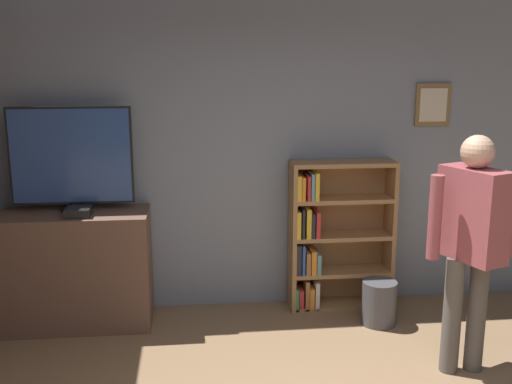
{
  "coord_description": "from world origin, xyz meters",
  "views": [
    {
      "loc": [
        -0.73,
        -2.45,
        2.19
      ],
      "look_at": [
        -0.27,
        1.76,
        1.24
      ],
      "focal_mm": 42.0,
      "sensor_mm": 36.0,
      "label": 1
    }
  ],
  "objects_px": {
    "game_console": "(78,212)",
    "person": "(471,234)",
    "bookshelf": "(331,237)",
    "television": "(71,158)",
    "waste_bin": "(379,303)"
  },
  "relations": [
    {
      "from": "television",
      "to": "bookshelf",
      "type": "xyz_separation_m",
      "value": [
        2.16,
        0.06,
        -0.75
      ]
    },
    {
      "from": "waste_bin",
      "to": "television",
      "type": "bearing_deg",
      "value": 172.12
    },
    {
      "from": "bookshelf",
      "to": "television",
      "type": "bearing_deg",
      "value": -178.42
    },
    {
      "from": "bookshelf",
      "to": "waste_bin",
      "type": "relative_size",
      "value": 3.54
    },
    {
      "from": "television",
      "to": "waste_bin",
      "type": "xyz_separation_m",
      "value": [
        2.49,
        -0.35,
        -1.21
      ]
    },
    {
      "from": "bookshelf",
      "to": "waste_bin",
      "type": "bearing_deg",
      "value": -50.85
    },
    {
      "from": "waste_bin",
      "to": "bookshelf",
      "type": "bearing_deg",
      "value": 129.15
    },
    {
      "from": "game_console",
      "to": "bookshelf",
      "type": "bearing_deg",
      "value": 6.34
    },
    {
      "from": "bookshelf",
      "to": "person",
      "type": "relative_size",
      "value": 0.78
    },
    {
      "from": "bookshelf",
      "to": "person",
      "type": "height_order",
      "value": "person"
    },
    {
      "from": "person",
      "to": "waste_bin",
      "type": "height_order",
      "value": "person"
    },
    {
      "from": "game_console",
      "to": "person",
      "type": "bearing_deg",
      "value": -19.41
    },
    {
      "from": "bookshelf",
      "to": "person",
      "type": "xyz_separation_m",
      "value": [
        0.68,
        -1.22,
        0.37
      ]
    },
    {
      "from": "bookshelf",
      "to": "game_console",
      "type": "bearing_deg",
      "value": -173.66
    },
    {
      "from": "television",
      "to": "waste_bin",
      "type": "relative_size",
      "value": 2.61
    }
  ]
}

